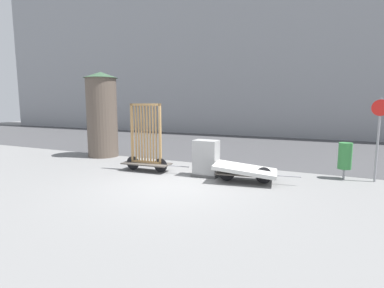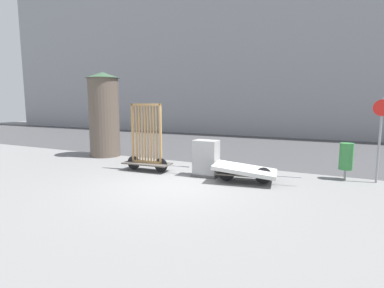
# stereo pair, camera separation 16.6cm
# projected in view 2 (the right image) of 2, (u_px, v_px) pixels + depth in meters

# --- Properties ---
(ground_plane) EXTENTS (60.00, 60.00, 0.00)m
(ground_plane) POSITION_uv_depth(u_px,v_px,m) (173.00, 185.00, 8.07)
(ground_plane) COLOR slate
(road_strip) EXTENTS (56.00, 9.69, 0.01)m
(road_strip) POSITION_uv_depth(u_px,v_px,m) (250.00, 147.00, 15.13)
(road_strip) COLOR #424244
(road_strip) RESTS_ON ground_plane
(building_facade) EXTENTS (48.00, 4.00, 12.29)m
(building_facade) POSITION_uv_depth(u_px,v_px,m) (279.00, 45.00, 20.39)
(building_facade) COLOR gray
(building_facade) RESTS_ON ground_plane
(bike_cart_with_bedframe) EXTENTS (2.30, 0.73, 2.19)m
(bike_cart_with_bedframe) POSITION_uv_depth(u_px,v_px,m) (147.00, 149.00, 9.72)
(bike_cart_with_bedframe) COLOR #4C4742
(bike_cart_with_bedframe) RESTS_ON ground_plane
(bike_cart_with_mattress) EXTENTS (2.41, 1.24, 0.51)m
(bike_cart_with_mattress) POSITION_uv_depth(u_px,v_px,m) (245.00, 170.00, 8.35)
(bike_cart_with_mattress) COLOR #4C4742
(bike_cart_with_mattress) RESTS_ON ground_plane
(utility_cabinet) EXTENTS (0.78, 0.53, 1.10)m
(utility_cabinet) POSITION_uv_depth(u_px,v_px,m) (206.00, 160.00, 9.03)
(utility_cabinet) COLOR #4C4C4C
(utility_cabinet) RESTS_ON ground_plane
(trash_bin) EXTENTS (0.37, 0.37, 1.07)m
(trash_bin) POSITION_uv_depth(u_px,v_px,m) (346.00, 157.00, 8.60)
(trash_bin) COLOR gray
(trash_bin) RESTS_ON ground_plane
(sign_post) EXTENTS (0.45, 0.06, 2.36)m
(sign_post) POSITION_uv_depth(u_px,v_px,m) (380.00, 130.00, 8.15)
(sign_post) COLOR gray
(sign_post) RESTS_ON ground_plane
(advertising_column) EXTENTS (1.37, 1.37, 3.45)m
(advertising_column) POSITION_uv_depth(u_px,v_px,m) (104.00, 114.00, 12.34)
(advertising_column) COLOR brown
(advertising_column) RESTS_ON ground_plane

